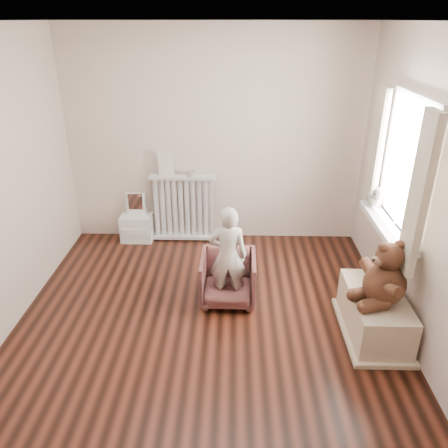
{
  "coord_description": "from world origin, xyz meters",
  "views": [
    {
      "loc": [
        0.25,
        -3.4,
        2.61
      ],
      "look_at": [
        0.15,
        0.45,
        0.8
      ],
      "focal_mm": 35.0,
      "sensor_mm": 36.0,
      "label": 1
    }
  ],
  "objects_px": {
    "toy_bench": "(374,315)",
    "plush_cat": "(375,197)",
    "toy_vanity": "(136,220)",
    "armchair": "(228,278)",
    "radiator": "(184,211)",
    "teddy_bear": "(386,276)",
    "child": "(228,256)"
  },
  "relations": [
    {
      "from": "teddy_bear",
      "to": "child",
      "type": "bearing_deg",
      "value": 140.91
    },
    {
      "from": "child",
      "to": "plush_cat",
      "type": "xyz_separation_m",
      "value": [
        1.47,
        0.42,
        0.46
      ]
    },
    {
      "from": "radiator",
      "to": "teddy_bear",
      "type": "height_order",
      "value": "teddy_bear"
    },
    {
      "from": "radiator",
      "to": "teddy_bear",
      "type": "distance_m",
      "value": 2.74
    },
    {
      "from": "armchair",
      "to": "toy_bench",
      "type": "distance_m",
      "value": 1.42
    },
    {
      "from": "toy_vanity",
      "to": "plush_cat",
      "type": "distance_m",
      "value": 2.92
    },
    {
      "from": "armchair",
      "to": "plush_cat",
      "type": "xyz_separation_m",
      "value": [
        1.47,
        0.37,
        0.75
      ]
    },
    {
      "from": "toy_vanity",
      "to": "toy_bench",
      "type": "bearing_deg",
      "value": -35.6
    },
    {
      "from": "toy_bench",
      "to": "radiator",
      "type": "bearing_deg",
      "value": 136.11
    },
    {
      "from": "child",
      "to": "toy_vanity",
      "type": "bearing_deg",
      "value": -48.07
    },
    {
      "from": "toy_vanity",
      "to": "teddy_bear",
      "type": "relative_size",
      "value": 1.09
    },
    {
      "from": "toy_bench",
      "to": "teddy_bear",
      "type": "bearing_deg",
      "value": -90.58
    },
    {
      "from": "armchair",
      "to": "child",
      "type": "distance_m",
      "value": 0.29
    },
    {
      "from": "toy_vanity",
      "to": "teddy_bear",
      "type": "bearing_deg",
      "value": -37.17
    },
    {
      "from": "child",
      "to": "teddy_bear",
      "type": "xyz_separation_m",
      "value": [
        1.33,
        -0.55,
        0.13
      ]
    },
    {
      "from": "armchair",
      "to": "toy_bench",
      "type": "relative_size",
      "value": 0.64
    },
    {
      "from": "toy_vanity",
      "to": "child",
      "type": "distance_m",
      "value": 1.84
    },
    {
      "from": "teddy_bear",
      "to": "plush_cat",
      "type": "relative_size",
      "value": 2.03
    },
    {
      "from": "radiator",
      "to": "toy_bench",
      "type": "xyz_separation_m",
      "value": [
        1.91,
        -1.84,
        -0.19
      ]
    },
    {
      "from": "toy_vanity",
      "to": "toy_bench",
      "type": "height_order",
      "value": "toy_vanity"
    },
    {
      "from": "toy_bench",
      "to": "plush_cat",
      "type": "relative_size",
      "value": 3.11
    },
    {
      "from": "toy_vanity",
      "to": "child",
      "type": "height_order",
      "value": "child"
    },
    {
      "from": "radiator",
      "to": "toy_vanity",
      "type": "relative_size",
      "value": 1.39
    },
    {
      "from": "teddy_bear",
      "to": "armchair",
      "type": "bearing_deg",
      "value": 139.09
    },
    {
      "from": "child",
      "to": "plush_cat",
      "type": "bearing_deg",
      "value": -163.45
    },
    {
      "from": "radiator",
      "to": "teddy_bear",
      "type": "relative_size",
      "value": 1.52
    },
    {
      "from": "radiator",
      "to": "toy_bench",
      "type": "distance_m",
      "value": 2.66
    },
    {
      "from": "radiator",
      "to": "toy_vanity",
      "type": "bearing_deg",
      "value": -177.21
    },
    {
      "from": "child",
      "to": "toy_bench",
      "type": "relative_size",
      "value": 1.18
    },
    {
      "from": "armchair",
      "to": "toy_bench",
      "type": "bearing_deg",
      "value": -19.59
    },
    {
      "from": "child",
      "to": "plush_cat",
      "type": "height_order",
      "value": "plush_cat"
    },
    {
      "from": "armchair",
      "to": "child",
      "type": "relative_size",
      "value": 0.54
    }
  ]
}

